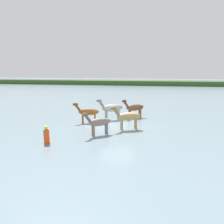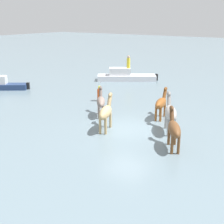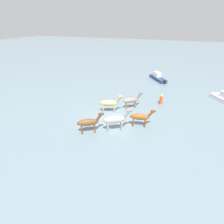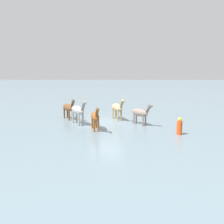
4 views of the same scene
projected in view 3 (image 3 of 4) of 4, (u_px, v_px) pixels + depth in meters
name	position (u px, v px, depth m)	size (l,w,h in m)	color
ground_plane	(115.00, 117.00, 17.39)	(156.97, 156.97, 0.00)	slate
horse_mid_herd	(109.00, 103.00, 17.91)	(2.36, 1.23, 1.86)	tan
horse_chestnut_trailing	(89.00, 122.00, 14.60)	(2.16, 1.54, 1.81)	brown
horse_pinto_flank	(116.00, 120.00, 14.82)	(2.38, 1.65, 1.98)	#9E9993
horse_lead	(141.00, 117.00, 15.49)	(2.27, 0.87, 1.75)	brown
horse_dark_mare	(132.00, 100.00, 18.77)	(1.95, 1.58, 1.70)	gray
boat_dinghy_port	(158.00, 78.00, 28.03)	(3.16, 3.77, 1.32)	navy
buoy_channel_marker	(161.00, 100.00, 19.90)	(0.36, 0.36, 1.14)	#E54C19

